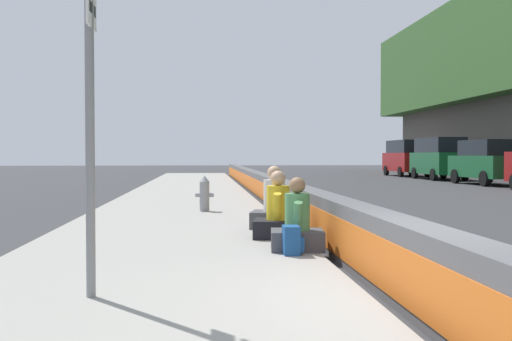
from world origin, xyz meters
TOP-DOWN VIEW (x-y plane):
  - ground_plane at (0.00, 0.00)m, footprint 160.00×160.00m
  - sidewalk_strip at (0.00, 2.65)m, footprint 80.00×4.40m
  - jersey_barrier at (0.00, 0.00)m, footprint 76.00×0.45m
  - route_sign_post at (0.48, 3.19)m, footprint 0.44×0.09m
  - fire_hydrant at (9.28, 2.06)m, footprint 0.26×0.46m
  - seated_person_foreground at (3.16, 0.73)m, footprint 0.72×0.82m
  - seated_person_middle at (4.45, 0.85)m, footprint 0.80×0.90m
  - seated_person_rear at (5.77, 0.75)m, footprint 0.90×0.99m
  - backpack at (2.76, 0.87)m, footprint 0.32×0.28m
  - parked_car_midline at (23.65, -12.25)m, footprint 4.86×2.19m
  - parked_car_far at (29.96, -12.32)m, footprint 5.13×2.16m
  - parked_car_farther at (35.92, -12.34)m, footprint 5.11×2.13m

SIDE VIEW (x-z plane):
  - ground_plane at x=0.00m, z-range 0.00..0.00m
  - sidewalk_strip at x=0.00m, z-range 0.00..0.14m
  - backpack at x=2.76m, z-range 0.13..0.53m
  - jersey_barrier at x=0.00m, z-range 0.00..0.85m
  - seated_person_foreground at x=3.16m, z-range -0.06..1.00m
  - seated_person_middle at x=4.45m, z-range -0.07..1.05m
  - seated_person_rear at x=5.77m, z-range -0.08..1.10m
  - fire_hydrant at x=9.28m, z-range 0.15..1.03m
  - parked_car_midline at x=23.65m, z-range 0.04..2.32m
  - parked_car_far at x=29.96m, z-range 0.07..2.63m
  - parked_car_farther at x=35.92m, z-range 0.07..2.63m
  - route_sign_post at x=0.48m, z-range 0.41..4.01m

